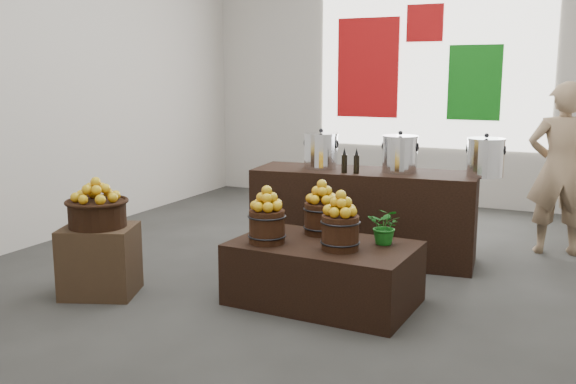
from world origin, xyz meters
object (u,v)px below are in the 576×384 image
at_px(crate, 100,261).
at_px(stock_pot_left, 321,152).
at_px(counter, 363,214).
at_px(wicker_basket, 97,214).
at_px(stock_pot_center, 400,155).
at_px(shopper, 560,169).
at_px(stock_pot_right, 485,158).
at_px(display_table, 323,273).

relative_size(crate, stock_pot_left, 1.74).
xyz_separation_m(crate, counter, (1.64, 1.96, 0.15)).
bearing_deg(crate, wicker_basket, 0.00).
distance_m(stock_pot_center, shopper, 1.70).
bearing_deg(shopper, counter, 15.51).
relative_size(stock_pot_left, stock_pot_right, 1.00).
bearing_deg(crate, counter, 50.11).
relative_size(stock_pot_right, shopper, 0.19).
height_order(crate, stock_pot_center, stock_pot_center).
bearing_deg(wicker_basket, stock_pot_center, 45.21).
relative_size(wicker_basket, stock_pot_center, 1.39).
height_order(crate, counter, counter).
height_order(display_table, stock_pot_right, stock_pot_right).
xyz_separation_m(display_table, stock_pot_left, (-0.56, 1.32, 0.80)).
relative_size(display_table, shopper, 0.82).
relative_size(display_table, stock_pot_left, 4.27).
relative_size(counter, shopper, 1.24).
distance_m(stock_pot_left, shopper, 2.42).
bearing_deg(wicker_basket, crate, 0.00).
bearing_deg(shopper, stock_pot_left, 11.26).
xyz_separation_m(wicker_basket, display_table, (1.76, 0.60, -0.44)).
relative_size(crate, stock_pot_right, 1.74).
bearing_deg(shopper, wicker_basket, 26.92).
distance_m(display_table, shopper, 2.92).
relative_size(display_table, stock_pot_right, 4.27).
bearing_deg(display_table, stock_pot_left, 115.84).
height_order(stock_pot_left, stock_pot_center, same).
bearing_deg(display_table, shopper, 58.32).
xyz_separation_m(crate, stock_pot_right, (2.76, 2.08, 0.76)).
distance_m(wicker_basket, stock_pot_left, 2.29).
height_order(wicker_basket, shopper, shopper).
distance_m(stock_pot_left, stock_pot_center, 0.79).
bearing_deg(stock_pot_left, stock_pot_right, 5.91).
bearing_deg(crate, stock_pot_right, 36.93).
bearing_deg(stock_pot_right, stock_pot_left, -174.09).
bearing_deg(wicker_basket, stock_pot_left, 57.95).
relative_size(crate, shopper, 0.33).
bearing_deg(stock_pot_left, display_table, -66.92).
xyz_separation_m(crate, wicker_basket, (0.00, 0.00, 0.40)).
bearing_deg(stock_pot_left, wicker_basket, -122.05).
height_order(crate, shopper, shopper).
xyz_separation_m(crate, display_table, (1.76, 0.60, -0.04)).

